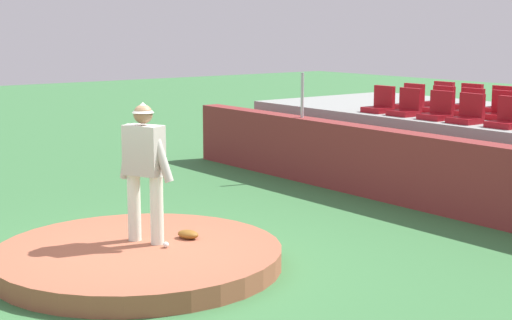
{
  "coord_description": "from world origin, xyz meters",
  "views": [
    {
      "loc": [
        8.26,
        -4.5,
        2.94
      ],
      "look_at": [
        0.0,
        1.83,
        1.15
      ],
      "focal_mm": 54.96,
      "sensor_mm": 36.0,
      "label": 1
    }
  ],
  "objects_px": {
    "stadium_chair_4": "(507,118)",
    "stadium_chair_14": "(440,99)",
    "stadium_chair_3": "(468,114)",
    "stadium_chair_16": "(500,104)",
    "fielding_glove": "(188,234)",
    "stadium_chair_1": "(406,107)",
    "stadium_chair_15": "(468,101)",
    "pitcher": "(144,162)",
    "stadium_chair_7": "(410,101)",
    "stadium_chair_10": "(500,110)",
    "stadium_chair_0": "(380,104)",
    "baseball": "(166,245)",
    "stadium_chair_2": "(438,111)",
    "stadium_chair_8": "(440,104)",
    "stadium_chair_9": "(469,107)"
  },
  "relations": [
    {
      "from": "stadium_chair_2",
      "to": "stadium_chair_15",
      "type": "distance_m",
      "value": 1.96
    },
    {
      "from": "baseball",
      "to": "pitcher",
      "type": "bearing_deg",
      "value": -170.82
    },
    {
      "from": "stadium_chair_1",
      "to": "stadium_chair_15",
      "type": "distance_m",
      "value": 1.8
    },
    {
      "from": "fielding_glove",
      "to": "stadium_chair_3",
      "type": "xyz_separation_m",
      "value": [
        -0.05,
        5.66,
        1.16
      ]
    },
    {
      "from": "pitcher",
      "to": "stadium_chair_10",
      "type": "xyz_separation_m",
      "value": [
        0.14,
        7.08,
        0.19
      ]
    },
    {
      "from": "stadium_chair_3",
      "to": "stadium_chair_10",
      "type": "bearing_deg",
      "value": -90.14
    },
    {
      "from": "stadium_chair_14",
      "to": "pitcher",
      "type": "bearing_deg",
      "value": 103.78
    },
    {
      "from": "stadium_chair_14",
      "to": "baseball",
      "type": "bearing_deg",
      "value": 106.43
    },
    {
      "from": "stadium_chair_3",
      "to": "stadium_chair_16",
      "type": "height_order",
      "value": "same"
    },
    {
      "from": "stadium_chair_1",
      "to": "stadium_chair_16",
      "type": "distance_m",
      "value": 1.94
    },
    {
      "from": "stadium_chair_1",
      "to": "stadium_chair_7",
      "type": "bearing_deg",
      "value": -52.01
    },
    {
      "from": "stadium_chair_1",
      "to": "stadium_chair_10",
      "type": "distance_m",
      "value": 1.65
    },
    {
      "from": "stadium_chair_9",
      "to": "stadium_chair_7",
      "type": "bearing_deg",
      "value": -0.91
    },
    {
      "from": "stadium_chair_2",
      "to": "stadium_chair_4",
      "type": "xyz_separation_m",
      "value": [
        1.4,
        0.02,
        0.0
      ]
    },
    {
      "from": "stadium_chair_4",
      "to": "stadium_chair_8",
      "type": "relative_size",
      "value": 1.0
    },
    {
      "from": "stadium_chair_8",
      "to": "stadium_chair_16",
      "type": "relative_size",
      "value": 1.0
    },
    {
      "from": "stadium_chair_3",
      "to": "stadium_chair_4",
      "type": "xyz_separation_m",
      "value": [
        0.75,
        0.03,
        0.0
      ]
    },
    {
      "from": "stadium_chair_10",
      "to": "stadium_chair_14",
      "type": "height_order",
      "value": "same"
    },
    {
      "from": "fielding_glove",
      "to": "stadium_chair_16",
      "type": "height_order",
      "value": "stadium_chair_16"
    },
    {
      "from": "stadium_chair_16",
      "to": "stadium_chair_9",
      "type": "bearing_deg",
      "value": 88.65
    },
    {
      "from": "stadium_chair_8",
      "to": "stadium_chair_10",
      "type": "bearing_deg",
      "value": 179.2
    },
    {
      "from": "pitcher",
      "to": "stadium_chair_2",
      "type": "height_order",
      "value": "pitcher"
    },
    {
      "from": "baseball",
      "to": "stadium_chair_10",
      "type": "height_order",
      "value": "stadium_chair_10"
    },
    {
      "from": "pitcher",
      "to": "stadium_chair_0",
      "type": "xyz_separation_m",
      "value": [
        -1.94,
        6.22,
        0.19
      ]
    },
    {
      "from": "baseball",
      "to": "stadium_chair_4",
      "type": "distance_m",
      "value": 6.27
    },
    {
      "from": "pitcher",
      "to": "stadium_chair_4",
      "type": "height_order",
      "value": "pitcher"
    },
    {
      "from": "stadium_chair_16",
      "to": "stadium_chair_3",
      "type": "bearing_deg",
      "value": 109.85
    },
    {
      "from": "stadium_chair_3",
      "to": "stadium_chair_8",
      "type": "xyz_separation_m",
      "value": [
        -1.36,
        0.92,
        0.0
      ]
    },
    {
      "from": "baseball",
      "to": "stadium_chair_8",
      "type": "height_order",
      "value": "stadium_chair_8"
    },
    {
      "from": "baseball",
      "to": "stadium_chair_2",
      "type": "distance_m",
      "value": 6.3
    },
    {
      "from": "fielding_glove",
      "to": "stadium_chair_16",
      "type": "xyz_separation_m",
      "value": [
        -0.71,
        7.49,
        1.16
      ]
    },
    {
      "from": "stadium_chair_0",
      "to": "stadium_chair_14",
      "type": "relative_size",
      "value": 1.0
    },
    {
      "from": "stadium_chair_7",
      "to": "stadium_chair_15",
      "type": "bearing_deg",
      "value": -128.61
    },
    {
      "from": "stadium_chair_7",
      "to": "stadium_chair_8",
      "type": "bearing_deg",
      "value": 179.35
    },
    {
      "from": "stadium_chair_4",
      "to": "stadium_chair_14",
      "type": "relative_size",
      "value": 1.0
    },
    {
      "from": "baseball",
      "to": "stadium_chair_3",
      "type": "xyz_separation_m",
      "value": [
        -0.24,
        6.11,
        1.18
      ]
    },
    {
      "from": "baseball",
      "to": "stadium_chair_4",
      "type": "xyz_separation_m",
      "value": [
        0.51,
        6.14,
        1.18
      ]
    },
    {
      "from": "pitcher",
      "to": "fielding_glove",
      "type": "relative_size",
      "value": 5.89
    },
    {
      "from": "fielding_glove",
      "to": "stadium_chair_4",
      "type": "relative_size",
      "value": 0.6
    },
    {
      "from": "stadium_chair_3",
      "to": "stadium_chair_2",
      "type": "bearing_deg",
      "value": -0.95
    },
    {
      "from": "stadium_chair_0",
      "to": "stadium_chair_4",
      "type": "distance_m",
      "value": 2.83
    },
    {
      "from": "stadium_chair_0",
      "to": "stadium_chair_3",
      "type": "distance_m",
      "value": 2.07
    },
    {
      "from": "fielding_glove",
      "to": "stadium_chair_4",
      "type": "xyz_separation_m",
      "value": [
        0.7,
        5.7,
        1.16
      ]
    },
    {
      "from": "stadium_chair_1",
      "to": "stadium_chair_3",
      "type": "xyz_separation_m",
      "value": [
        1.39,
        -0.02,
        0.0
      ]
    },
    {
      "from": "fielding_glove",
      "to": "stadium_chair_15",
      "type": "height_order",
      "value": "stadium_chair_15"
    },
    {
      "from": "baseball",
      "to": "stadium_chair_15",
      "type": "relative_size",
      "value": 0.15
    },
    {
      "from": "fielding_glove",
      "to": "stadium_chair_14",
      "type": "relative_size",
      "value": 0.6
    },
    {
      "from": "stadium_chair_7",
      "to": "stadium_chair_4",
      "type": "bearing_deg",
      "value": 162.51
    },
    {
      "from": "stadium_chair_0",
      "to": "stadium_chair_1",
      "type": "bearing_deg",
      "value": 177.62
    },
    {
      "from": "pitcher",
      "to": "stadium_chair_16",
      "type": "distance_m",
      "value": 8.01
    }
  ]
}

